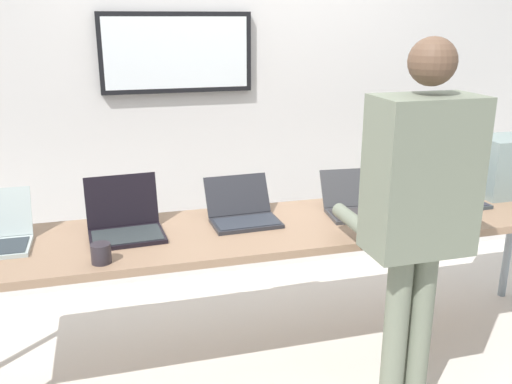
{
  "coord_description": "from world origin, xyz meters",
  "views": [
    {
      "loc": [
        -0.91,
        -2.6,
        1.82
      ],
      "look_at": [
        -0.18,
        0.08,
        0.94
      ],
      "focal_mm": 38.97,
      "sensor_mm": 36.0,
      "label": 1
    }
  ],
  "objects_px": {
    "person": "(418,203)",
    "coffee_mug": "(101,253)",
    "laptop_station_1": "(125,222)",
    "workbench": "(292,231)",
    "laptop_station_4": "(451,193)",
    "laptop_station_3": "(357,204)",
    "equipment_box": "(511,166)",
    "laptop_station_2": "(243,212)"
  },
  "relations": [
    {
      "from": "laptop_station_3",
      "to": "laptop_station_4",
      "type": "xyz_separation_m",
      "value": [
        0.61,
        0.01,
        0.01
      ]
    },
    {
      "from": "laptop_station_3",
      "to": "laptop_station_4",
      "type": "bearing_deg",
      "value": 1.39
    },
    {
      "from": "workbench",
      "to": "laptop_station_1",
      "type": "relative_size",
      "value": 9.07
    },
    {
      "from": "laptop_station_1",
      "to": "equipment_box",
      "type": "bearing_deg",
      "value": 1.69
    },
    {
      "from": "laptop_station_2",
      "to": "laptop_station_3",
      "type": "xyz_separation_m",
      "value": [
        0.65,
        -0.04,
        -0.0
      ]
    },
    {
      "from": "laptop_station_2",
      "to": "coffee_mug",
      "type": "bearing_deg",
      "value": -154.43
    },
    {
      "from": "laptop_station_4",
      "to": "coffee_mug",
      "type": "distance_m",
      "value": 2.01
    },
    {
      "from": "workbench",
      "to": "equipment_box",
      "type": "relative_size",
      "value": 7.93
    },
    {
      "from": "workbench",
      "to": "coffee_mug",
      "type": "bearing_deg",
      "value": -165.66
    },
    {
      "from": "laptop_station_1",
      "to": "coffee_mug",
      "type": "bearing_deg",
      "value": -110.33
    },
    {
      "from": "workbench",
      "to": "laptop_station_2",
      "type": "distance_m",
      "value": 0.28
    },
    {
      "from": "laptop_station_3",
      "to": "person",
      "type": "height_order",
      "value": "person"
    },
    {
      "from": "laptop_station_4",
      "to": "coffee_mug",
      "type": "relative_size",
      "value": 3.67
    },
    {
      "from": "person",
      "to": "coffee_mug",
      "type": "bearing_deg",
      "value": 164.35
    },
    {
      "from": "workbench",
      "to": "equipment_box",
      "type": "distance_m",
      "value": 1.47
    },
    {
      "from": "laptop_station_3",
      "to": "coffee_mug",
      "type": "height_order",
      "value": "laptop_station_3"
    },
    {
      "from": "laptop_station_1",
      "to": "laptop_station_4",
      "type": "xyz_separation_m",
      "value": [
        1.87,
        0.01,
        -0.0
      ]
    },
    {
      "from": "equipment_box",
      "to": "laptop_station_2",
      "type": "height_order",
      "value": "equipment_box"
    },
    {
      "from": "equipment_box",
      "to": "laptop_station_3",
      "type": "distance_m",
      "value": 1.06
    },
    {
      "from": "equipment_box",
      "to": "coffee_mug",
      "type": "xyz_separation_m",
      "value": [
        -2.43,
        -0.39,
        -0.13
      ]
    },
    {
      "from": "laptop_station_3",
      "to": "coffee_mug",
      "type": "xyz_separation_m",
      "value": [
        -1.38,
        -0.31,
        -0.01
      ]
    },
    {
      "from": "workbench",
      "to": "equipment_box",
      "type": "xyz_separation_m",
      "value": [
        1.45,
        0.14,
        0.23
      ]
    },
    {
      "from": "laptop_station_4",
      "to": "coffee_mug",
      "type": "xyz_separation_m",
      "value": [
        -1.99,
        -0.33,
        -0.01
      ]
    },
    {
      "from": "workbench",
      "to": "laptop_station_4",
      "type": "distance_m",
      "value": 1.02
    },
    {
      "from": "laptop_station_2",
      "to": "laptop_station_3",
      "type": "bearing_deg",
      "value": -3.29
    },
    {
      "from": "laptop_station_1",
      "to": "workbench",
      "type": "bearing_deg",
      "value": -4.74
    },
    {
      "from": "equipment_box",
      "to": "laptop_station_2",
      "type": "xyz_separation_m",
      "value": [
        -1.7,
        -0.04,
        -0.13
      ]
    },
    {
      "from": "laptop_station_3",
      "to": "laptop_station_4",
      "type": "height_order",
      "value": "laptop_station_4"
    },
    {
      "from": "equipment_box",
      "to": "person",
      "type": "bearing_deg",
      "value": -145.33
    },
    {
      "from": "workbench",
      "to": "person",
      "type": "relative_size",
      "value": 1.96
    },
    {
      "from": "laptop_station_4",
      "to": "coffee_mug",
      "type": "height_order",
      "value": "laptop_station_4"
    },
    {
      "from": "laptop_station_3",
      "to": "laptop_station_4",
      "type": "relative_size",
      "value": 1.16
    },
    {
      "from": "laptop_station_1",
      "to": "laptop_station_2",
      "type": "distance_m",
      "value": 0.61
    },
    {
      "from": "laptop_station_1",
      "to": "person",
      "type": "height_order",
      "value": "person"
    },
    {
      "from": "laptop_station_2",
      "to": "coffee_mug",
      "type": "height_order",
      "value": "laptop_station_2"
    },
    {
      "from": "workbench",
      "to": "laptop_station_1",
      "type": "height_order",
      "value": "laptop_station_1"
    },
    {
      "from": "laptop_station_3",
      "to": "coffee_mug",
      "type": "bearing_deg",
      "value": -167.22
    },
    {
      "from": "laptop_station_4",
      "to": "person",
      "type": "relative_size",
      "value": 0.19
    },
    {
      "from": "workbench",
      "to": "laptop_station_3",
      "type": "height_order",
      "value": "laptop_station_3"
    },
    {
      "from": "equipment_box",
      "to": "laptop_station_4",
      "type": "bearing_deg",
      "value": -172.02
    },
    {
      "from": "workbench",
      "to": "person",
      "type": "xyz_separation_m",
      "value": [
        0.35,
        -0.62,
        0.33
      ]
    },
    {
      "from": "workbench",
      "to": "person",
      "type": "height_order",
      "value": "person"
    }
  ]
}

